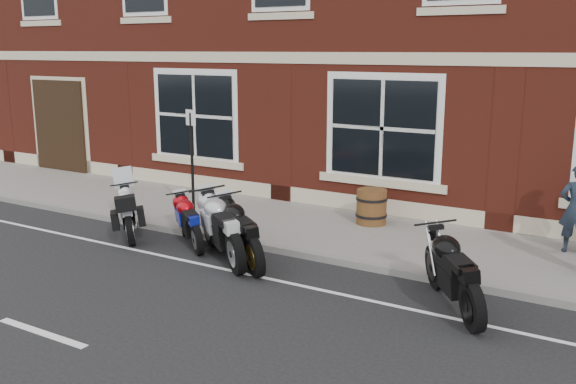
{
  "coord_description": "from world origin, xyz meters",
  "views": [
    {
      "loc": [
        6.71,
        -7.94,
        3.59
      ],
      "look_at": [
        0.95,
        1.6,
        1.1
      ],
      "focal_mm": 40.0,
      "sensor_mm": 36.0,
      "label": 1
    }
  ],
  "objects_px": {
    "moto_sport_black": "(241,229)",
    "parking_sign": "(192,156)",
    "moto_touring_silver": "(131,209)",
    "moto_sport_silver": "(224,225)",
    "moto_naked_black": "(455,268)",
    "pedestrian_left": "(576,209)",
    "barrel_planter": "(371,207)",
    "moto_sport_red": "(191,219)"
  },
  "relations": [
    {
      "from": "moto_touring_silver",
      "to": "moto_naked_black",
      "type": "bearing_deg",
      "value": -47.97
    },
    {
      "from": "moto_sport_red",
      "to": "moto_sport_black",
      "type": "relative_size",
      "value": 0.82
    },
    {
      "from": "moto_naked_black",
      "to": "barrel_planter",
      "type": "height_order",
      "value": "moto_naked_black"
    },
    {
      "from": "moto_touring_silver",
      "to": "moto_sport_silver",
      "type": "distance_m",
      "value": 2.46
    },
    {
      "from": "moto_sport_red",
      "to": "moto_sport_black",
      "type": "distance_m",
      "value": 1.44
    },
    {
      "from": "moto_touring_silver",
      "to": "pedestrian_left",
      "type": "relative_size",
      "value": 0.93
    },
    {
      "from": "moto_sport_red",
      "to": "moto_sport_black",
      "type": "height_order",
      "value": "moto_sport_black"
    },
    {
      "from": "moto_sport_silver",
      "to": "moto_touring_silver",
      "type": "bearing_deg",
      "value": 122.48
    },
    {
      "from": "barrel_planter",
      "to": "parking_sign",
      "type": "height_order",
      "value": "parking_sign"
    },
    {
      "from": "moto_naked_black",
      "to": "barrel_planter",
      "type": "relative_size",
      "value": 2.66
    },
    {
      "from": "moto_sport_red",
      "to": "moto_naked_black",
      "type": "distance_m",
      "value": 5.14
    },
    {
      "from": "moto_sport_black",
      "to": "moto_touring_silver",
      "type": "bearing_deg",
      "value": 123.23
    },
    {
      "from": "moto_sport_black",
      "to": "barrel_planter",
      "type": "height_order",
      "value": "moto_sport_black"
    },
    {
      "from": "moto_sport_black",
      "to": "moto_naked_black",
      "type": "relative_size",
      "value": 0.98
    },
    {
      "from": "moto_sport_red",
      "to": "moto_sport_black",
      "type": "bearing_deg",
      "value": -64.62
    },
    {
      "from": "moto_touring_silver",
      "to": "barrel_planter",
      "type": "bearing_deg",
      "value": -9.75
    },
    {
      "from": "moto_naked_black",
      "to": "moto_sport_red",
      "type": "bearing_deg",
      "value": 139.63
    },
    {
      "from": "moto_touring_silver",
      "to": "pedestrian_left",
      "type": "height_order",
      "value": "pedestrian_left"
    },
    {
      "from": "moto_touring_silver",
      "to": "barrel_planter",
      "type": "distance_m",
      "value": 4.8
    },
    {
      "from": "pedestrian_left",
      "to": "moto_sport_black",
      "type": "bearing_deg",
      "value": 14.98
    },
    {
      "from": "moto_touring_silver",
      "to": "moto_naked_black",
      "type": "xyz_separation_m",
      "value": [
        6.54,
        -0.28,
        0.06
      ]
    },
    {
      "from": "moto_sport_black",
      "to": "parking_sign",
      "type": "xyz_separation_m",
      "value": [
        -2.28,
        1.49,
        0.86
      ]
    },
    {
      "from": "pedestrian_left",
      "to": "barrel_planter",
      "type": "bearing_deg",
      "value": -16.05
    },
    {
      "from": "moto_naked_black",
      "to": "pedestrian_left",
      "type": "distance_m",
      "value": 3.41
    },
    {
      "from": "moto_sport_silver",
      "to": "pedestrian_left",
      "type": "height_order",
      "value": "pedestrian_left"
    },
    {
      "from": "moto_touring_silver",
      "to": "moto_naked_black",
      "type": "relative_size",
      "value": 0.77
    },
    {
      "from": "moto_sport_silver",
      "to": "pedestrian_left",
      "type": "distance_m",
      "value": 6.11
    },
    {
      "from": "moto_touring_silver",
      "to": "moto_sport_silver",
      "type": "bearing_deg",
      "value": -50.91
    },
    {
      "from": "barrel_planter",
      "to": "parking_sign",
      "type": "relative_size",
      "value": 0.31
    },
    {
      "from": "moto_sport_red",
      "to": "barrel_planter",
      "type": "height_order",
      "value": "moto_sport_red"
    },
    {
      "from": "pedestrian_left",
      "to": "parking_sign",
      "type": "height_order",
      "value": "parking_sign"
    },
    {
      "from": "moto_sport_black",
      "to": "moto_sport_red",
      "type": "bearing_deg",
      "value": 114.0
    },
    {
      "from": "barrel_planter",
      "to": "moto_sport_silver",
      "type": "bearing_deg",
      "value": -115.54
    },
    {
      "from": "moto_naked_black",
      "to": "barrel_planter",
      "type": "distance_m",
      "value": 4.06
    },
    {
      "from": "moto_sport_black",
      "to": "parking_sign",
      "type": "bearing_deg",
      "value": 94.26
    },
    {
      "from": "moto_touring_silver",
      "to": "moto_naked_black",
      "type": "height_order",
      "value": "moto_touring_silver"
    },
    {
      "from": "moto_touring_silver",
      "to": "moto_sport_red",
      "type": "xyz_separation_m",
      "value": [
        1.41,
        0.13,
        -0.04
      ]
    },
    {
      "from": "moto_sport_black",
      "to": "moto_naked_black",
      "type": "xyz_separation_m",
      "value": [
        3.73,
        -0.07,
        0.0
      ]
    },
    {
      "from": "moto_sport_black",
      "to": "parking_sign",
      "type": "distance_m",
      "value": 2.85
    },
    {
      "from": "moto_naked_black",
      "to": "parking_sign",
      "type": "relative_size",
      "value": 0.83
    },
    {
      "from": "moto_touring_silver",
      "to": "parking_sign",
      "type": "bearing_deg",
      "value": 22.1
    },
    {
      "from": "moto_sport_red",
      "to": "moto_naked_black",
      "type": "relative_size",
      "value": 0.8
    }
  ]
}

